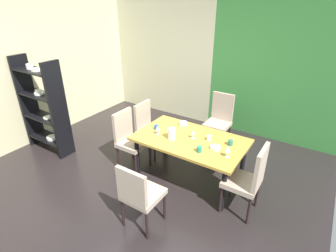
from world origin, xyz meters
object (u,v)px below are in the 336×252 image
wine_glass_south (228,149)px  pitcher_near_shelf (172,134)px  dining_table (190,143)px  cup_front (209,138)px  chair_head_far (219,118)px  chair_left_near (129,137)px  display_shelf (43,106)px  serving_bowl_right (215,148)px  cup_left (156,127)px  cup_north (199,149)px  wine_glass_west (158,128)px  chair_left_far (148,126)px  chair_head_near (139,193)px  wine_glass_center (193,132)px  cup_rear (230,143)px  chair_right_near (249,178)px  serving_bowl_corner (183,123)px

wine_glass_south → pitcher_near_shelf: bearing=178.9°
dining_table → cup_front: (0.26, 0.10, 0.12)m
chair_head_far → chair_left_near: bearing=57.2°
display_shelf → serving_bowl_right: size_ratio=11.73×
cup_left → cup_front: (0.87, 0.13, 0.00)m
cup_north → chair_head_far: bearing=102.0°
display_shelf → serving_bowl_right: (3.11, 0.58, -0.14)m
cup_left → wine_glass_west: bearing=-47.7°
serving_bowl_right → cup_left: cup_left is taller
chair_head_far → chair_left_far: bearing=45.3°
chair_head_near → cup_north: chair_head_near is taller
chair_left_far → wine_glass_center: size_ratio=6.83×
serving_bowl_right → pitcher_near_shelf: pitcher_near_shelf is taller
display_shelf → wine_glass_west: size_ratio=12.11×
wine_glass_south → cup_front: 0.49m
chair_head_near → wine_glass_west: bearing=113.9°
pitcher_near_shelf → cup_north: bearing=-11.9°
chair_left_far → cup_rear: bearing=85.6°
wine_glass_south → cup_north: 0.39m
display_shelf → serving_bowl_right: display_shelf is taller
cup_rear → chair_head_far: bearing=119.2°
pitcher_near_shelf → serving_bowl_right: bearing=7.6°
chair_right_near → pitcher_near_shelf: size_ratio=5.93×
display_shelf → wine_glass_center: size_ratio=12.21×
dining_table → cup_front: bearing=21.9°
wine_glass_west → serving_bowl_right: bearing=4.9°
cup_front → cup_left: bearing=-171.3°
display_shelf → cup_north: (2.95, 0.38, -0.12)m
chair_head_far → serving_bowl_corner: size_ratio=7.43×
cup_left → cup_front: size_ratio=0.91×
chair_left_near → cup_left: bearing=120.6°
serving_bowl_corner → cup_rear: (0.91, -0.22, 0.02)m
cup_north → chair_right_near: bearing=0.4°
pitcher_near_shelf → wine_glass_west: bearing=177.9°
pitcher_near_shelf → cup_left: bearing=161.0°
chair_head_far → serving_bowl_right: size_ratio=6.98×
chair_left_near → wine_glass_west: chair_left_near is taller
chair_left_near → display_shelf: bearing=-76.8°
dining_table → chair_head_near: (-0.02, -1.23, -0.11)m
chair_left_near → cup_left: size_ratio=13.94×
wine_glass_center → chair_left_near: bearing=-164.1°
chair_left_far → serving_bowl_right: (1.44, -0.33, 0.19)m
chair_head_far → cup_north: bearing=102.0°
wine_glass_west → chair_head_near: bearing=-66.1°
chair_left_far → wine_glass_west: chair_left_far is taller
dining_table → cup_front: cup_front is taller
dining_table → wine_glass_south: 0.71m
dining_table → serving_bowl_corner: serving_bowl_corner is taller
wine_glass_center → pitcher_near_shelf: pitcher_near_shelf is taller
dining_table → serving_bowl_right: size_ratio=11.19×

